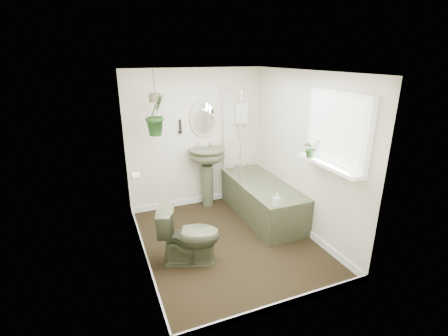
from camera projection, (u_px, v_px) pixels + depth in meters
name	position (u px, v px, depth m)	size (l,w,h in m)	color
floor	(228.00, 242.00, 4.56)	(2.30, 2.80, 0.02)	black
ceiling	(229.00, 71.00, 3.80)	(2.30, 2.80, 0.02)	white
wall_back	(196.00, 139.00, 5.41)	(2.30, 0.02, 2.30)	beige
wall_front	(289.00, 210.00, 2.95)	(2.30, 0.02, 2.30)	beige
wall_left	(137.00, 176.00, 3.77)	(0.02, 2.80, 2.30)	beige
wall_right	(304.00, 154.00, 4.60)	(0.02, 2.80, 2.30)	beige
skirting	(228.00, 238.00, 4.54)	(2.30, 2.80, 0.10)	white
bathtub	(262.00, 200.00, 5.19)	(0.72, 1.72, 0.58)	#464D33
bath_screen	(231.00, 135.00, 5.17)	(0.04, 0.72, 1.40)	silver
shower_box	(241.00, 113.00, 5.51)	(0.20, 0.10, 0.35)	white
oval_mirror	(204.00, 118.00, 5.31)	(0.46, 0.03, 0.62)	#B2AB94
wall_sconce	(180.00, 126.00, 5.19)	(0.04, 0.04, 0.22)	black
toilet_roll_holder	(135.00, 176.00, 4.48)	(0.11, 0.11, 0.11)	white
window_recess	(337.00, 130.00, 3.79)	(0.08, 1.00, 0.90)	white
window_sill	(329.00, 165.00, 3.91)	(0.18, 1.00, 0.04)	white
window_blinds	(334.00, 131.00, 3.78)	(0.01, 0.86, 0.76)	white
toilet	(189.00, 235.00, 4.01)	(0.42, 0.74, 0.76)	#464D33
pedestal_sink	(207.00, 177.00, 5.52)	(0.60, 0.52, 1.03)	#464D33
sill_plant	(311.00, 148.00, 4.11)	(0.21, 0.18, 0.23)	black
hanging_plant	(156.00, 115.00, 4.66)	(0.33, 0.27, 0.60)	black
soap_bottle	(277.00, 200.00, 4.29)	(0.08, 0.08, 0.18)	#322625
hanging_pot	(155.00, 98.00, 4.58)	(0.16, 0.16, 0.12)	brown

